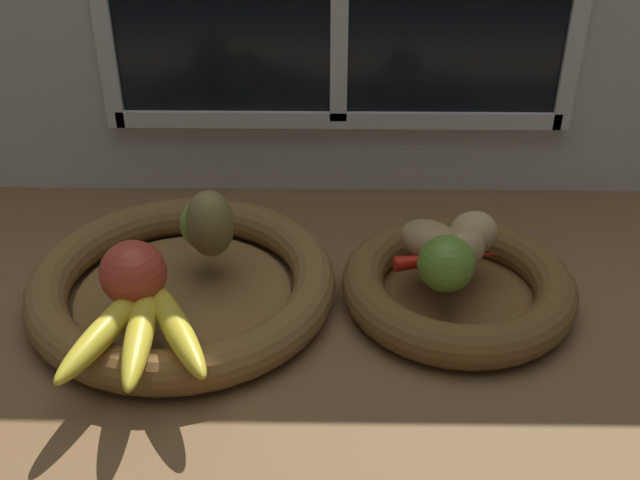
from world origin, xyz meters
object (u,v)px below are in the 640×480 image
object	(u,v)px
apple_red_front	(133,273)
lime_near	(446,264)
fruit_bowl_right	(458,288)
potato_back	(473,233)
apple_green_back	(206,224)
pear_brown	(210,224)
potato_oblong	(431,241)
chili_pepper	(448,259)
banana_bunch_front	(141,326)
potato_large	(462,252)
fruit_bowl_left	(182,286)

from	to	relation	value
apple_red_front	lime_near	world-z (taller)	apple_red_front
fruit_bowl_right	potato_back	size ratio (longest dim) A/B	4.59
apple_green_back	lime_near	bearing A→B (deg)	-16.49
pear_brown	potato_oblong	size ratio (longest dim) A/B	1.06
pear_brown	chili_pepper	world-z (taller)	pear_brown
pear_brown	banana_bunch_front	world-z (taller)	pear_brown
potato_large	lime_near	world-z (taller)	lime_near
fruit_bowl_right	pear_brown	world-z (taller)	pear_brown
potato_large	potato_back	distance (cm)	4.55
lime_near	banana_bunch_front	bearing A→B (deg)	-163.99
banana_bunch_front	apple_red_front	bearing A→B (deg)	106.65
banana_bunch_front	potato_large	distance (cm)	37.54
banana_bunch_front	chili_pepper	world-z (taller)	banana_bunch_front
banana_bunch_front	potato_oblong	distance (cm)	35.46
banana_bunch_front	potato_large	xyz separation A→B (cm)	(35.18, 13.04, 1.08)
apple_green_back	potato_back	size ratio (longest dim) A/B	1.06
apple_green_back	potato_oblong	distance (cm)	27.35
fruit_bowl_right	lime_near	xyz separation A→B (cm)	(-2.43, -3.65, 5.96)
apple_red_front	potato_back	xyz separation A→B (cm)	(38.99, 10.76, -1.11)
banana_bunch_front	potato_back	world-z (taller)	potato_back
apple_red_front	lime_near	size ratio (longest dim) A/B	1.13
apple_red_front	potato_large	bearing A→B (deg)	10.11
fruit_bowl_right	apple_red_front	world-z (taller)	apple_red_front
potato_oblong	potato_back	world-z (taller)	potato_back
chili_pepper	pear_brown	bearing A→B (deg)	164.59
apple_red_front	pear_brown	distance (cm)	12.02
pear_brown	chili_pepper	xyz separation A→B (cm)	(28.38, -2.14, -3.35)
apple_red_front	chili_pepper	distance (cm)	36.49
apple_red_front	potato_oblong	xyz separation A→B (cm)	(33.72, 9.25, -1.41)
fruit_bowl_left	apple_red_front	xyz separation A→B (cm)	(-3.73, -6.62, 6.41)
fruit_bowl_left	lime_near	bearing A→B (deg)	-6.72
apple_red_front	banana_bunch_front	bearing A→B (deg)	-73.35
apple_red_front	apple_green_back	bearing A→B (deg)	60.27
fruit_bowl_right	potato_large	bearing A→B (deg)	167.66
apple_green_back	potato_back	bearing A→B (deg)	-0.99
apple_green_back	fruit_bowl_left	bearing A→B (deg)	-120.20
fruit_bowl_left	potato_oblong	distance (cm)	30.51
fruit_bowl_left	banana_bunch_front	world-z (taller)	banana_bunch_front
apple_red_front	chili_pepper	bearing A→B (deg)	11.81
fruit_bowl_left	potato_back	world-z (taller)	potato_back
fruit_bowl_right	pear_brown	distance (cm)	30.83
lime_near	apple_red_front	bearing A→B (deg)	-175.10
apple_red_front	banana_bunch_front	distance (cm)	7.07
fruit_bowl_right	apple_green_back	size ratio (longest dim) A/B	4.34
potato_large	fruit_bowl_left	bearing A→B (deg)	-180.00
pear_brown	potato_large	world-z (taller)	pear_brown
fruit_bowl_left	fruit_bowl_right	world-z (taller)	same
apple_green_back	banana_bunch_front	xyz separation A→B (cm)	(-4.54, -17.74, -1.80)
potato_large	lime_near	xyz separation A→B (cm)	(-2.43, -3.65, 0.74)
potato_oblong	potato_back	distance (cm)	5.49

